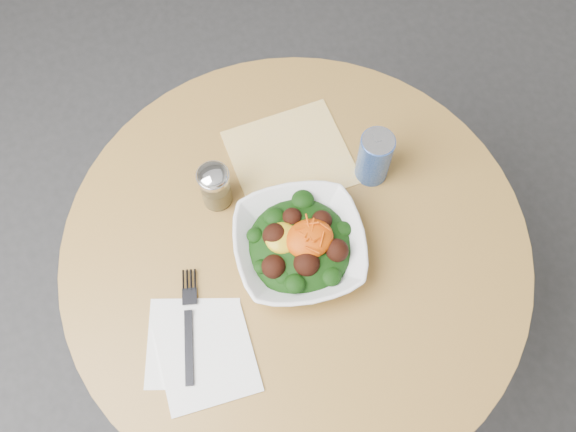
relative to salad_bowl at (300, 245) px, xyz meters
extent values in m
plane|color=#323134|center=(0.00, 0.01, -0.78)|extent=(6.00, 6.00, 0.00)
cylinder|color=black|center=(0.00, 0.01, -0.77)|extent=(0.52, 0.52, 0.03)
cylinder|color=black|center=(0.00, 0.01, -0.43)|extent=(0.10, 0.10, 0.71)
cylinder|color=#AC853E|center=(0.00, 0.01, -0.05)|extent=(0.90, 0.90, 0.04)
cube|color=orange|center=(0.06, 0.20, -0.03)|extent=(0.24, 0.22, 0.00)
cube|color=white|center=(-0.24, -0.09, -0.03)|extent=(0.21, 0.21, 0.00)
cube|color=white|center=(-0.23, -0.12, -0.03)|extent=(0.18, 0.18, 0.00)
imported|color=white|center=(0.00, 0.00, 0.00)|extent=(0.29, 0.29, 0.06)
ellipsoid|color=black|center=(0.00, 0.00, -0.01)|extent=(0.20, 0.20, 0.07)
ellipsoid|color=gold|center=(-0.03, 0.02, 0.03)|extent=(0.06, 0.06, 0.02)
ellipsoid|color=#D65904|center=(0.02, -0.01, 0.03)|extent=(0.09, 0.08, 0.04)
cube|color=black|center=(-0.25, -0.09, -0.03)|extent=(0.06, 0.13, 0.00)
cube|color=black|center=(-0.22, 0.01, -0.03)|extent=(0.05, 0.08, 0.00)
cylinder|color=silver|center=(-0.10, 0.16, 0.01)|extent=(0.06, 0.06, 0.09)
cylinder|color=#A3864C|center=(-0.10, 0.16, -0.01)|extent=(0.05, 0.05, 0.05)
cylinder|color=silver|center=(-0.10, 0.16, 0.06)|extent=(0.06, 0.06, 0.01)
ellipsoid|color=silver|center=(-0.10, 0.16, 0.07)|extent=(0.06, 0.06, 0.03)
cylinder|color=navy|center=(0.20, 0.10, 0.03)|extent=(0.07, 0.07, 0.12)
cylinder|color=#BABAC1|center=(0.20, 0.10, 0.09)|extent=(0.06, 0.06, 0.00)
cube|color=#BABAC1|center=(0.20, 0.11, 0.09)|extent=(0.01, 0.02, 0.00)
camera|label=1|loc=(-0.19, -0.40, 1.11)|focal=40.00mm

